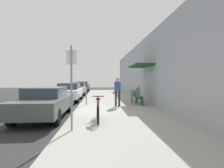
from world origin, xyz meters
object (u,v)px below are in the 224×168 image
object	(u,v)px
cafe_chair_2	(133,95)
street_sign	(71,81)
parked_car_0	(46,102)
bicycle_0	(99,112)
parking_meter	(86,92)
parked_car_2	(78,88)
parked_car_3	(83,86)
pedestrian_standing	(118,89)
cafe_chair_0	(138,97)
cafe_chair_1	(135,96)
bicycle_1	(97,111)
parked_car_1	(69,92)
seated_patron_0	(139,94)

from	to	relation	value
cafe_chair_2	street_sign	bearing A→B (deg)	-115.50
parked_car_0	bicycle_0	size ratio (longest dim) A/B	2.57
parked_car_0	parking_meter	distance (m)	3.52
parked_car_2	parked_car_3	bearing A→B (deg)	90.00
pedestrian_standing	parked_car_3	bearing A→B (deg)	102.47
street_sign	cafe_chair_0	size ratio (longest dim) A/B	2.99
parked_car_2	parking_meter	distance (m)	9.29
parked_car_3	cafe_chair_0	xyz separation A→B (m)	(4.74, -15.16, -0.12)
parked_car_3	street_sign	distance (m)	20.44
cafe_chair_2	pedestrian_standing	world-z (taller)	pedestrian_standing
street_sign	parked_car_2	bearing A→B (deg)	95.78
parked_car_0	cafe_chair_1	xyz separation A→B (m)	(4.74, 3.52, -0.09)
parked_car_2	bicycle_1	distance (m)	13.70
parked_car_3	street_sign	bearing A→B (deg)	-85.79
parked_car_0	pedestrian_standing	bearing A→B (deg)	34.36
parking_meter	street_sign	world-z (taller)	street_sign
bicycle_1	cafe_chair_1	world-z (taller)	bicycle_1
parked_car_2	bicycle_0	xyz separation A→B (m)	(2.33, -13.65, -0.24)
cafe_chair_1	bicycle_0	bearing A→B (deg)	-116.44
parked_car_1	cafe_chair_0	xyz separation A→B (m)	(4.74, -3.55, -0.11)
bicycle_1	cafe_chair_0	world-z (taller)	bicycle_1
street_sign	cafe_chair_1	world-z (taller)	street_sign
pedestrian_standing	street_sign	bearing A→B (deg)	-111.80
parked_car_0	parked_car_2	size ratio (longest dim) A/B	1.00
cafe_chair_0	cafe_chair_2	world-z (taller)	same
street_sign	seated_patron_0	size ratio (longest dim) A/B	2.02
parked_car_0	parked_car_1	xyz separation A→B (m)	(-0.00, 6.27, 0.03)
street_sign	bicycle_1	bearing A→B (deg)	59.06
parked_car_0	street_sign	size ratio (longest dim) A/B	1.69
cafe_chair_2	parked_car_0	bearing A→B (deg)	-137.75
seated_patron_0	street_sign	bearing A→B (deg)	-122.47
parking_meter	cafe_chair_1	distance (m)	3.22
parked_car_2	bicycle_0	size ratio (longest dim) A/B	2.57
parked_car_3	parking_meter	size ratio (longest dim) A/B	3.33
bicycle_1	cafe_chair_0	xyz separation A→B (m)	(2.46, 3.90, 0.14)
cafe_chair_1	cafe_chair_2	world-z (taller)	same
parked_car_3	seated_patron_0	bearing A→B (deg)	-72.45
parked_car_2	bicycle_1	bearing A→B (deg)	-80.41
cafe_chair_1	pedestrian_standing	bearing A→B (deg)	-138.09
bicycle_1	seated_patron_0	world-z (taller)	seated_patron_0
parked_car_0	pedestrian_standing	size ratio (longest dim) A/B	2.59
pedestrian_standing	parked_car_0	bearing A→B (deg)	-145.64
parked_car_3	pedestrian_standing	xyz separation A→B (m)	(3.43, -15.53, 0.38)
parked_car_2	cafe_chair_1	world-z (taller)	parked_car_2
parked_car_0	cafe_chair_2	xyz separation A→B (m)	(4.74, 4.30, -0.09)
parked_car_3	street_sign	size ratio (longest dim) A/B	1.69
bicycle_0	cafe_chair_0	bearing A→B (deg)	59.17
bicycle_1	cafe_chair_2	bearing A→B (deg)	65.88
cafe_chair_0	bicycle_0	bearing A→B (deg)	-120.83
parked_car_0	cafe_chair_1	bearing A→B (deg)	36.60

